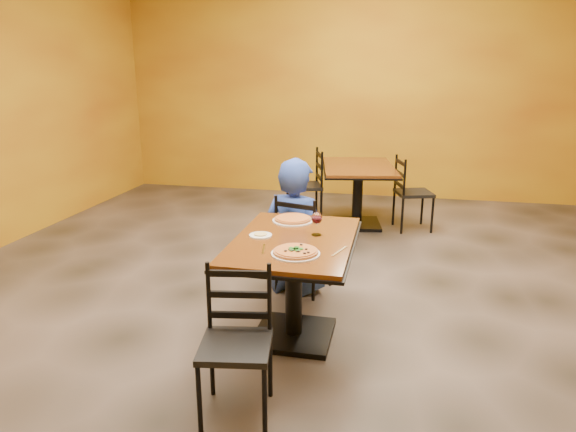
% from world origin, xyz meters
% --- Properties ---
extents(floor, '(7.00, 8.00, 0.01)m').
position_xyz_m(floor, '(0.00, 0.00, 0.00)').
color(floor, black).
rests_on(floor, ground).
extents(wall_back, '(7.00, 0.01, 3.00)m').
position_xyz_m(wall_back, '(0.00, 4.00, 1.50)').
color(wall_back, gold).
rests_on(wall_back, ground).
extents(table_main, '(0.83, 1.23, 0.75)m').
position_xyz_m(table_main, '(0.00, -0.50, 0.56)').
color(table_main, brown).
rests_on(table_main, floor).
extents(table_second, '(1.05, 1.38, 0.75)m').
position_xyz_m(table_second, '(0.21, 2.36, 0.56)').
color(table_second, brown).
rests_on(table_second, floor).
extents(chair_main_near, '(0.44, 0.44, 0.84)m').
position_xyz_m(chair_main_near, '(-0.13, -1.41, 0.42)').
color(chair_main_near, black).
rests_on(chair_main_near, floor).
extents(chair_main_far, '(0.48, 0.48, 0.86)m').
position_xyz_m(chair_main_far, '(-0.08, 0.35, 0.43)').
color(chair_main_far, black).
rests_on(chair_main_far, floor).
extents(chair_second_left, '(0.53, 0.53, 0.92)m').
position_xyz_m(chair_second_left, '(-0.46, 2.36, 0.46)').
color(chair_second_left, black).
rests_on(chair_second_left, floor).
extents(chair_second_right, '(0.50, 0.50, 0.88)m').
position_xyz_m(chair_second_right, '(0.87, 2.36, 0.44)').
color(chair_second_right, black).
rests_on(chair_second_right, floor).
extents(diner, '(0.68, 0.54, 1.17)m').
position_xyz_m(diner, '(-0.16, 0.35, 0.58)').
color(diner, '#1A4093').
rests_on(diner, floor).
extents(plate_main, '(0.31, 0.31, 0.01)m').
position_xyz_m(plate_main, '(0.07, -0.80, 0.76)').
color(plate_main, white).
rests_on(plate_main, table_main).
extents(pizza_main, '(0.28, 0.28, 0.02)m').
position_xyz_m(pizza_main, '(0.07, -0.80, 0.77)').
color(pizza_main, maroon).
rests_on(pizza_main, plate_main).
extents(plate_far, '(0.31, 0.31, 0.01)m').
position_xyz_m(plate_far, '(-0.09, -0.09, 0.76)').
color(plate_far, white).
rests_on(plate_far, table_main).
extents(pizza_far, '(0.28, 0.28, 0.02)m').
position_xyz_m(pizza_far, '(-0.09, -0.09, 0.77)').
color(pizza_far, gold).
rests_on(pizza_far, plate_far).
extents(side_plate, '(0.16, 0.16, 0.01)m').
position_xyz_m(side_plate, '(-0.24, -0.49, 0.76)').
color(side_plate, white).
rests_on(side_plate, table_main).
extents(dip, '(0.09, 0.09, 0.01)m').
position_xyz_m(dip, '(-0.24, -0.49, 0.76)').
color(dip, tan).
rests_on(dip, side_plate).
extents(wine_glass, '(0.08, 0.08, 0.18)m').
position_xyz_m(wine_glass, '(0.14, -0.39, 0.84)').
color(wine_glass, white).
rests_on(wine_glass, table_main).
extents(fork, '(0.05, 0.19, 0.00)m').
position_xyz_m(fork, '(-0.15, -0.75, 0.75)').
color(fork, silver).
rests_on(fork, table_main).
extents(knife, '(0.08, 0.20, 0.00)m').
position_xyz_m(knife, '(0.34, -0.69, 0.75)').
color(knife, silver).
rests_on(knife, table_main).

